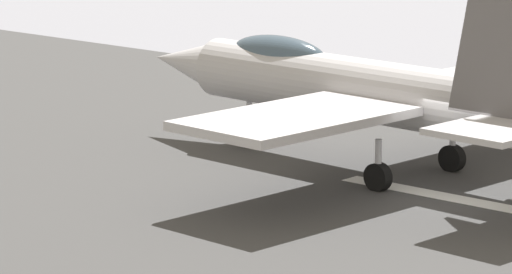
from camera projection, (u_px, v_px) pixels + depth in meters
The scene contains 5 objects.
ground_plane at pixel (458, 200), 39.89m from camera, with size 400.00×400.00×0.00m, color gray.
runway_strip at pixel (459, 200), 39.88m from camera, with size 240.00×26.00×0.02m.
fighter_jet at pixel (371, 88), 42.60m from camera, with size 16.19×14.07×5.54m.
crew_person at pixel (245, 64), 56.50m from camera, with size 0.52×0.52×1.65m.
marker_cone_mid at pixel (402, 79), 56.66m from camera, with size 0.44×0.44×0.55m, color orange.
Camera 1 is at (-21.63, 32.55, 9.72)m, focal length 108.49 mm.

